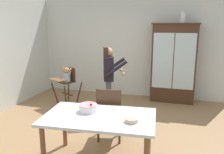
% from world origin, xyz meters
% --- Properties ---
extents(ground_plane, '(6.24, 6.24, 0.00)m').
position_xyz_m(ground_plane, '(0.00, 0.00, 0.00)').
color(ground_plane, '#93704C').
extents(wall_back, '(5.32, 0.06, 2.70)m').
position_xyz_m(wall_back, '(0.00, 2.63, 1.35)').
color(wall_back, silver).
rests_on(wall_back, ground_plane).
extents(china_cabinet, '(1.16, 0.48, 2.04)m').
position_xyz_m(china_cabinet, '(1.18, 2.37, 1.03)').
color(china_cabinet, '#422819').
rests_on(china_cabinet, ground_plane).
extents(ceramic_vase, '(0.13, 0.13, 0.27)m').
position_xyz_m(ceramic_vase, '(1.34, 2.37, 2.16)').
color(ceramic_vase, white).
rests_on(ceramic_vase, china_cabinet).
extents(high_chair_with_toddler, '(0.76, 0.83, 0.95)m').
position_xyz_m(high_chair_with_toddler, '(-1.40, 1.42, 0.65)').
color(high_chair_with_toddler, '#422819').
rests_on(high_chair_with_toddler, ground_plane).
extents(adult_person, '(0.62, 0.61, 1.53)m').
position_xyz_m(adult_person, '(-0.14, 0.95, 0.97)').
color(adult_person, '#47474C').
rests_on(adult_person, ground_plane).
extents(dining_table, '(1.65, 1.05, 0.74)m').
position_xyz_m(dining_table, '(0.26, -0.83, 0.65)').
color(dining_table, silver).
rests_on(dining_table, ground_plane).
extents(birthday_cake, '(0.28, 0.28, 0.19)m').
position_xyz_m(birthday_cake, '(0.04, -0.71, 0.79)').
color(birthday_cake, white).
rests_on(birthday_cake, dining_table).
extents(serving_bowl, '(0.18, 0.18, 0.05)m').
position_xyz_m(serving_bowl, '(0.74, -0.91, 0.77)').
color(serving_bowl, '#C6AD93').
rests_on(serving_bowl, dining_table).
extents(dining_chair_far_side, '(0.50, 0.50, 0.96)m').
position_xyz_m(dining_chair_far_side, '(0.21, -0.15, 0.56)').
color(dining_chair_far_side, '#422819').
rests_on(dining_chair_far_side, ground_plane).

